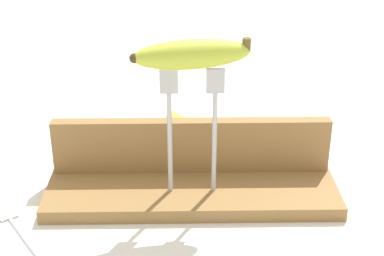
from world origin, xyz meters
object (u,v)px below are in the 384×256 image
fork_fallen_far (15,225)px  banana_chunk_near (180,124)px  fork_stand_center (192,121)px  banana_raised_center (192,54)px

fork_fallen_far → banana_chunk_near: banana_chunk_near is taller
fork_stand_center → fork_fallen_far: bearing=-166.3°
fork_fallen_far → banana_chunk_near: size_ratio=2.24×
banana_raised_center → fork_fallen_far: banana_raised_center is taller
fork_stand_center → fork_fallen_far: size_ratio=1.36×
banana_raised_center → fork_fallen_far: (-0.25, -0.06, -0.23)m
banana_raised_center → fork_fallen_far: size_ratio=1.19×
fork_fallen_far → banana_chunk_near: bearing=52.5°
fork_stand_center → banana_chunk_near: fork_stand_center is taller
banana_chunk_near → fork_stand_center: bearing=-85.9°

